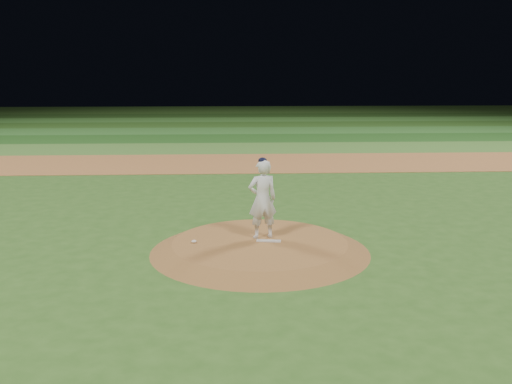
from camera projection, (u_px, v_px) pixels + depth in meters
ground at (260, 251)px, 14.36m from camera, size 120.00×120.00×0.00m
infield_dirt_band at (244, 163)px, 28.03m from camera, size 70.00×6.00×0.02m
outfield_stripe_0 at (241, 148)px, 33.40m from camera, size 70.00×5.00×0.02m
outfield_stripe_1 at (240, 138)px, 38.29m from camera, size 70.00×5.00×0.02m
outfield_stripe_2 at (238, 131)px, 43.17m from camera, size 70.00×5.00×0.02m
outfield_stripe_3 at (237, 125)px, 48.06m from camera, size 70.00×5.00×0.02m
outfield_stripe_4 at (236, 120)px, 52.94m from camera, size 70.00×5.00×0.02m
outfield_stripe_5 at (236, 115)px, 57.83m from camera, size 70.00×5.00×0.02m
pitchers_mound at (260, 246)px, 14.33m from camera, size 5.50×5.50×0.25m
pitching_rubber at (269, 241)px, 14.32m from camera, size 0.63×0.25×0.03m
rosin_bag at (194, 241)px, 14.21m from camera, size 0.13×0.13×0.07m
pitcher_on_mound at (262, 199)px, 14.43m from camera, size 0.83×0.64×2.08m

